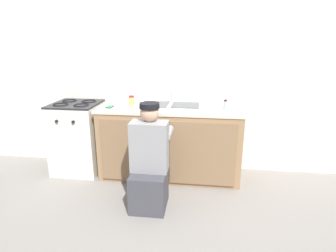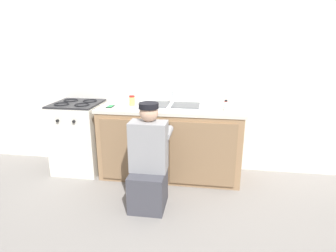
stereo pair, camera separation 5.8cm
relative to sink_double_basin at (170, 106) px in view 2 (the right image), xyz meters
The scene contains 11 objects.
ground_plane 0.98m from the sink_double_basin, 90.00° to the right, with size 12.00×12.00×0.00m, color gray.
back_wall 0.47m from the sink_double_basin, 90.00° to the left, with size 6.00×0.10×2.50m, color silver.
counter_cabinet 0.49m from the sink_double_basin, 90.00° to the right, with size 1.74×0.62×0.87m.
countertop 0.04m from the sink_double_basin, 90.00° to the right, with size 1.78×0.62×0.04m, color beige.
sink_double_basin is the anchor object (origin of this frame).
stove_range 1.32m from the sink_double_basin, behind, with size 0.60×0.62×0.94m.
plumber_person 0.88m from the sink_double_basin, 99.43° to the right, with size 0.42×0.61×1.10m.
condiment_jar 0.49m from the sink_double_basin, behind, with size 0.07×0.07×0.13m.
spice_bottle_red 0.67m from the sink_double_basin, ahead, with size 0.04×0.04×0.10m.
cell_phone 0.74m from the sink_double_basin, behind, with size 0.07×0.14×0.01m.
water_glass 0.68m from the sink_double_basin, ahead, with size 0.06×0.06×0.10m.
Camera 2 is at (0.47, -3.04, 1.69)m, focal length 30.00 mm.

